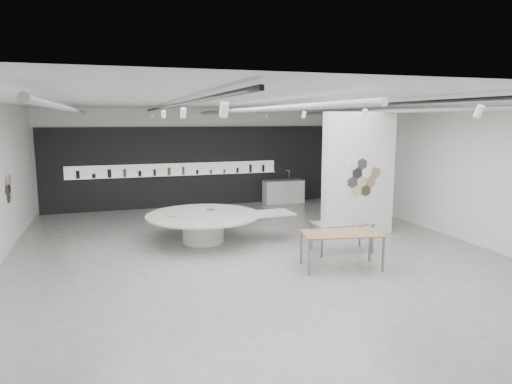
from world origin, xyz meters
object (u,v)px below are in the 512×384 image
object	(u,v)px
display_island	(206,224)
sample_table_stone	(342,225)
partition_column	(358,174)
sample_table_wood	(342,235)
kitchen_counter	(283,191)

from	to	relation	value
display_island	sample_table_stone	size ratio (longest dim) A/B	2.75
display_island	partition_column	bearing A→B (deg)	-9.87
sample_table_stone	display_island	bearing A→B (deg)	148.02
partition_column	display_island	bearing A→B (deg)	173.52
sample_table_wood	kitchen_counter	bearing A→B (deg)	77.93
partition_column	sample_table_wood	size ratio (longest dim) A/B	1.88
sample_table_stone	kitchen_counter	world-z (taller)	kitchen_counter
display_island	sample_table_stone	distance (m)	3.73
partition_column	sample_table_stone	xyz separation A→B (m)	(-1.29, -1.47, -1.10)
sample_table_wood	sample_table_stone	world-z (taller)	sample_table_wood
partition_column	display_island	distance (m)	4.66
display_island	sample_table_wood	xyz separation A→B (m)	(2.51, -3.15, 0.25)
sample_table_stone	partition_column	bearing A→B (deg)	48.63
partition_column	sample_table_wood	bearing A→B (deg)	-126.32
display_island	kitchen_counter	xyz separation A→B (m)	(4.25, 5.00, -0.05)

